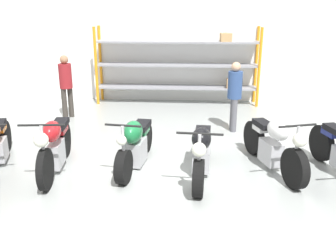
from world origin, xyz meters
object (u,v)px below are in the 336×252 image
object	(u,v)px
motorcycle_white	(273,145)
motorcycle_red	(55,145)
shelving_rack	(183,63)
motorcycle_black	(201,152)
person_browsing	(66,82)
motorcycle_green	(135,144)
person_near_rack	(235,91)

from	to	relation	value
motorcycle_white	motorcycle_red	bearing A→B (deg)	-101.54
shelving_rack	motorcycle_black	world-z (taller)	shelving_rack
motorcycle_black	motorcycle_white	distance (m)	1.30
motorcycle_black	motorcycle_white	bearing A→B (deg)	108.64
motorcycle_red	person_browsing	distance (m)	3.41
shelving_rack	motorcycle_white	size ratio (longest dim) A/B	2.25
motorcycle_green	person_browsing	size ratio (longest dim) A/B	1.24
motorcycle_black	person_browsing	distance (m)	4.70
shelving_rack	person_browsing	world-z (taller)	shelving_rack
shelving_rack	motorcycle_black	bearing A→B (deg)	-84.66
shelving_rack	person_near_rack	world-z (taller)	shelving_rack
shelving_rack	motorcycle_red	xyz separation A→B (m)	(-2.05, -4.96, -0.67)
motorcycle_red	motorcycle_white	xyz separation A→B (m)	(3.76, 0.34, -0.04)
shelving_rack	motorcycle_black	xyz separation A→B (m)	(0.46, -4.94, -0.74)
motorcycle_green	motorcycle_black	bearing A→B (deg)	81.37
motorcycle_red	motorcycle_white	bearing A→B (deg)	88.96
motorcycle_white	person_near_rack	size ratio (longest dim) A/B	1.31
shelving_rack	motorcycle_white	world-z (taller)	shelving_rack
person_browsing	motorcycle_white	bearing A→B (deg)	-169.31
shelving_rack	motorcycle_green	world-z (taller)	shelving_rack
shelving_rack	motorcycle_red	world-z (taller)	shelving_rack
motorcycle_green	motorcycle_black	distance (m)	1.21
shelving_rack	motorcycle_green	distance (m)	4.72
person_near_rack	shelving_rack	bearing A→B (deg)	-66.72
person_browsing	motorcycle_green	bearing A→B (deg)	169.92
shelving_rack	motorcycle_black	size ratio (longest dim) A/B	2.25
motorcycle_white	motorcycle_black	bearing A→B (deg)	-92.22
motorcycle_red	person_browsing	xyz separation A→B (m)	(-0.85, 3.27, 0.44)
motorcycle_black	person_near_rack	xyz separation A→B (m)	(0.78, 2.47, 0.50)
shelving_rack	motorcycle_green	xyz separation A→B (m)	(-0.71, -4.61, -0.75)
person_browsing	person_near_rack	size ratio (longest dim) A/B	1.01
person_browsing	motorcycle_red	bearing A→B (deg)	147.68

